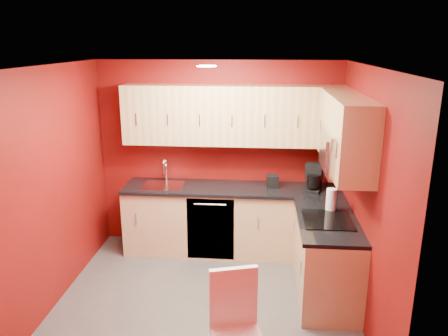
# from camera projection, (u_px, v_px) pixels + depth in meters

# --- Properties ---
(floor) EXTENTS (3.20, 3.20, 0.00)m
(floor) POSITION_uv_depth(u_px,v_px,m) (206.00, 300.00, 4.77)
(floor) COLOR #4D4A48
(floor) RESTS_ON ground
(ceiling) EXTENTS (3.20, 3.20, 0.00)m
(ceiling) POSITION_uv_depth(u_px,v_px,m) (203.00, 66.00, 4.07)
(ceiling) COLOR white
(ceiling) RESTS_ON wall_back
(wall_back) EXTENTS (3.20, 0.00, 3.20)m
(wall_back) POSITION_uv_depth(u_px,v_px,m) (219.00, 155.00, 5.86)
(wall_back) COLOR maroon
(wall_back) RESTS_ON floor
(wall_front) EXTENTS (3.20, 0.00, 3.20)m
(wall_front) POSITION_uv_depth(u_px,v_px,m) (176.00, 265.00, 2.99)
(wall_front) COLOR maroon
(wall_front) RESTS_ON floor
(wall_left) EXTENTS (0.00, 3.00, 3.00)m
(wall_left) POSITION_uv_depth(u_px,v_px,m) (52.00, 188.00, 4.55)
(wall_left) COLOR maroon
(wall_left) RESTS_ON floor
(wall_right) EXTENTS (0.00, 3.00, 3.00)m
(wall_right) POSITION_uv_depth(u_px,v_px,m) (366.00, 197.00, 4.29)
(wall_right) COLOR maroon
(wall_right) RESTS_ON floor
(base_cabinets_back) EXTENTS (2.80, 0.60, 0.87)m
(base_cabinets_back) POSITION_uv_depth(u_px,v_px,m) (232.00, 221.00, 5.78)
(base_cabinets_back) COLOR #D9B27C
(base_cabinets_back) RESTS_ON floor
(base_cabinets_right) EXTENTS (0.60, 1.30, 0.87)m
(base_cabinets_right) POSITION_uv_depth(u_px,v_px,m) (326.00, 258.00, 4.78)
(base_cabinets_right) COLOR #D9B27C
(base_cabinets_right) RESTS_ON floor
(countertop_back) EXTENTS (2.80, 0.63, 0.04)m
(countertop_back) POSITION_uv_depth(u_px,v_px,m) (232.00, 189.00, 5.64)
(countertop_back) COLOR black
(countertop_back) RESTS_ON base_cabinets_back
(countertop_right) EXTENTS (0.63, 1.27, 0.04)m
(countertop_right) POSITION_uv_depth(u_px,v_px,m) (327.00, 221.00, 4.64)
(countertop_right) COLOR black
(countertop_right) RESTS_ON base_cabinets_right
(upper_cabinets_back) EXTENTS (2.80, 0.35, 0.75)m
(upper_cabinets_back) POSITION_uv_depth(u_px,v_px,m) (233.00, 115.00, 5.51)
(upper_cabinets_back) COLOR tan
(upper_cabinets_back) RESTS_ON wall_back
(upper_cabinets_right) EXTENTS (0.35, 1.55, 0.75)m
(upper_cabinets_right) POSITION_uv_depth(u_px,v_px,m) (344.00, 125.00, 4.55)
(upper_cabinets_right) COLOR tan
(upper_cabinets_right) RESTS_ON wall_right
(microwave) EXTENTS (0.42, 0.76, 0.42)m
(microwave) POSITION_uv_depth(u_px,v_px,m) (344.00, 151.00, 4.38)
(microwave) COLOR silver
(microwave) RESTS_ON upper_cabinets_right
(cooktop) EXTENTS (0.50, 0.55, 0.01)m
(cooktop) POSITION_uv_depth(u_px,v_px,m) (327.00, 220.00, 4.60)
(cooktop) COLOR black
(cooktop) RESTS_ON countertop_right
(sink) EXTENTS (0.52, 0.42, 0.35)m
(sink) POSITION_uv_depth(u_px,v_px,m) (164.00, 182.00, 5.71)
(sink) COLOR silver
(sink) RESTS_ON countertop_back
(dishwasher_front) EXTENTS (0.60, 0.02, 0.82)m
(dishwasher_front) POSITION_uv_depth(u_px,v_px,m) (210.00, 229.00, 5.52)
(dishwasher_front) COLOR black
(dishwasher_front) RESTS_ON base_cabinets_back
(downlight) EXTENTS (0.20, 0.20, 0.01)m
(downlight) POSITION_uv_depth(u_px,v_px,m) (207.00, 66.00, 4.36)
(downlight) COLOR white
(downlight) RESTS_ON ceiling
(coffee_maker) EXTENTS (0.28, 0.32, 0.34)m
(coffee_maker) POSITION_uv_depth(u_px,v_px,m) (313.00, 178.00, 5.45)
(coffee_maker) COLOR black
(coffee_maker) RESTS_ON countertop_back
(napkin_holder) EXTENTS (0.16, 0.16, 0.16)m
(napkin_holder) POSITION_uv_depth(u_px,v_px,m) (273.00, 181.00, 5.62)
(napkin_holder) COLOR black
(napkin_holder) RESTS_ON countertop_back
(paper_towel) EXTENTS (0.15, 0.15, 0.25)m
(paper_towel) POSITION_uv_depth(u_px,v_px,m) (331.00, 200.00, 4.82)
(paper_towel) COLOR silver
(paper_towel) RESTS_ON countertop_right
(dining_chair) EXTENTS (0.50, 0.51, 0.98)m
(dining_chair) POSITION_uv_depth(u_px,v_px,m) (238.00, 335.00, 3.45)
(dining_chair) COLOR white
(dining_chair) RESTS_ON floor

